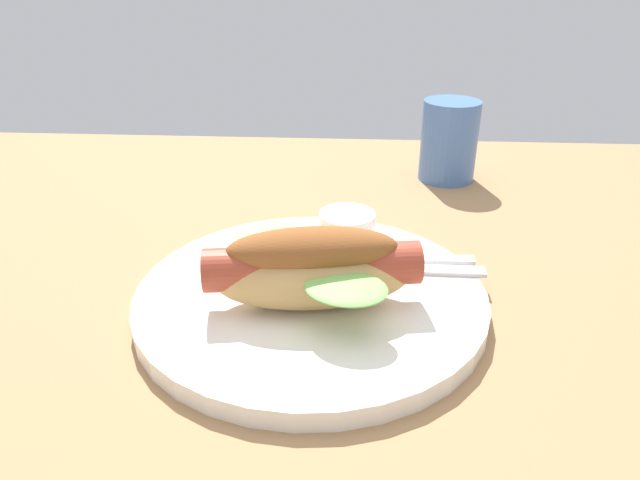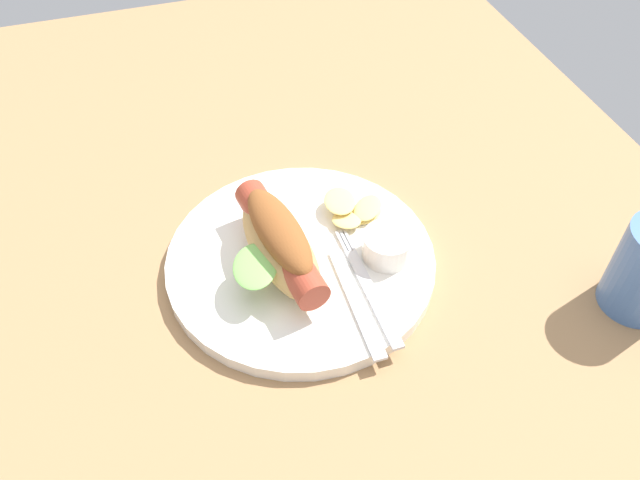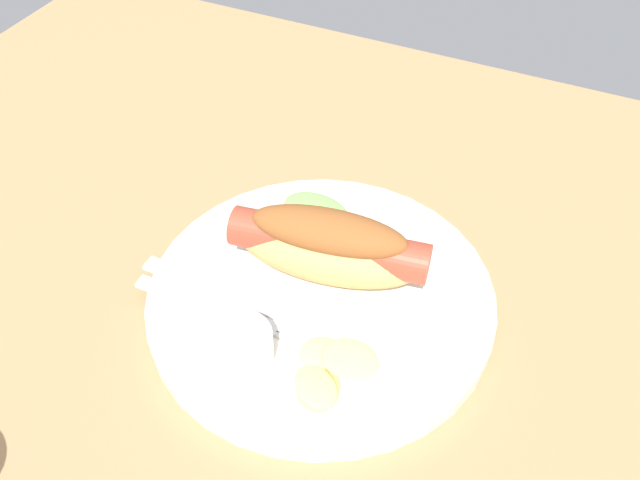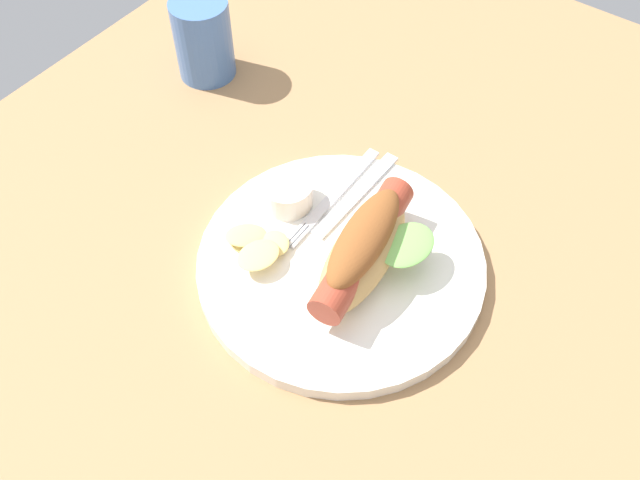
{
  "view_description": "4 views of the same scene",
  "coord_description": "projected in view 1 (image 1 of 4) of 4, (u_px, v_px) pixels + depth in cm",
  "views": [
    {
      "loc": [
        -7.03,
        42.59,
        26.12
      ],
      "look_at": [
        -4.34,
        0.66,
        5.08
      ],
      "focal_mm": 32.32,
      "sensor_mm": 36.0,
      "label": 1
    },
    {
      "loc": [
        -46.64,
        14.2,
        51.71
      ],
      "look_at": [
        -4.25,
        0.62,
        3.91
      ],
      "focal_mm": 35.62,
      "sensor_mm": 36.0,
      "label": 2
    },
    {
      "loc": [
        12.04,
        -31.71,
        45.32
      ],
      "look_at": [
        -4.31,
        3.72,
        6.34
      ],
      "focal_mm": 39.66,
      "sensor_mm": 36.0,
      "label": 3
    },
    {
      "loc": [
        30.54,
        24.98,
        58.36
      ],
      "look_at": [
        -2.62,
        0.85,
        4.54
      ],
      "focal_mm": 40.01,
      "sensor_mm": 36.0,
      "label": 4
    }
  ],
  "objects": [
    {
      "name": "ground_plane",
      "position": [
        271.0,
        296.0,
        0.51
      ],
      "size": [
        120.0,
        90.0,
        1.8
      ],
      "primitive_type": "cube",
      "color": "#9E754C"
    },
    {
      "name": "plate",
      "position": [
        311.0,
        297.0,
        0.47
      ],
      "size": [
        28.42,
        28.42,
        1.6
      ],
      "primitive_type": "cylinder",
      "color": "white",
      "rests_on": "ground_plane"
    },
    {
      "name": "hot_dog",
      "position": [
        313.0,
        268.0,
        0.43
      ],
      "size": [
        16.63,
        9.84,
        6.42
      ],
      "rotation": [
        0.0,
        0.0,
        0.15
      ],
      "color": "tan",
      "rests_on": "plate"
    },
    {
      "name": "sauce_ramekin",
      "position": [
        347.0,
        228.0,
        0.54
      ],
      "size": [
        5.25,
        5.25,
        2.94
      ],
      "primitive_type": "cylinder",
      "color": "white",
      "rests_on": "plate"
    },
    {
      "name": "fork",
      "position": [
        388.0,
        258.0,
        0.51
      ],
      "size": [
        15.95,
        1.49,
        0.4
      ],
      "rotation": [
        0.0,
        0.0,
        0.02
      ],
      "color": "silver",
      "rests_on": "plate"
    },
    {
      "name": "knife",
      "position": [
        404.0,
        269.0,
        0.49
      ],
      "size": [
        13.88,
        1.62,
        0.36
      ],
      "primitive_type": "cube",
      "rotation": [
        0.0,
        0.0,
        -0.02
      ],
      "color": "silver",
      "rests_on": "plate"
    },
    {
      "name": "chips_pile",
      "position": [
        274.0,
        237.0,
        0.53
      ],
      "size": [
        7.05,
        7.46,
        1.84
      ],
      "color": "#E9CC71",
      "rests_on": "plate"
    },
    {
      "name": "drinking_cup",
      "position": [
        449.0,
        141.0,
        0.72
      ],
      "size": [
        7.0,
        7.0,
        10.02
      ],
      "primitive_type": "cylinder",
      "color": "#4770B2",
      "rests_on": "ground_plane"
    }
  ]
}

